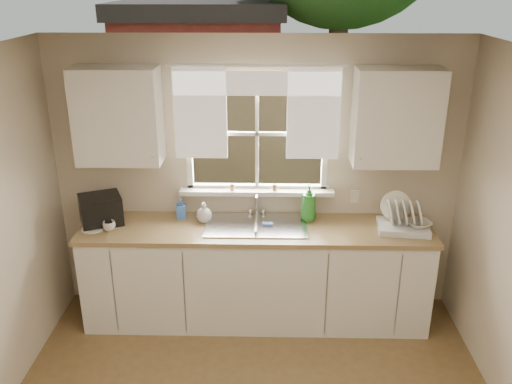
{
  "coord_description": "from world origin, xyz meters",
  "views": [
    {
      "loc": [
        0.1,
        -2.55,
        2.92
      ],
      "look_at": [
        0.0,
        1.65,
        1.25
      ],
      "focal_mm": 38.0,
      "sensor_mm": 36.0,
      "label": 1
    }
  ],
  "objects_px": {
    "dish_rack": "(403,221)",
    "cup": "(109,226)",
    "black_appliance": "(101,210)",
    "soap_bottle_a": "(309,202)"
  },
  "relations": [
    {
      "from": "dish_rack",
      "to": "cup",
      "type": "height_order",
      "value": "dish_rack"
    },
    {
      "from": "soap_bottle_a",
      "to": "black_appliance",
      "type": "distance_m",
      "value": 1.82
    },
    {
      "from": "cup",
      "to": "soap_bottle_a",
      "type": "bearing_deg",
      "value": -6.52
    },
    {
      "from": "dish_rack",
      "to": "black_appliance",
      "type": "xyz_separation_m",
      "value": [
        -2.61,
        0.08,
        0.05
      ]
    },
    {
      "from": "soap_bottle_a",
      "to": "black_appliance",
      "type": "bearing_deg",
      "value": 166.16
    },
    {
      "from": "dish_rack",
      "to": "soap_bottle_a",
      "type": "relative_size",
      "value": 1.33
    },
    {
      "from": "cup",
      "to": "black_appliance",
      "type": "height_order",
      "value": "black_appliance"
    },
    {
      "from": "dish_rack",
      "to": "cup",
      "type": "xyz_separation_m",
      "value": [
        -2.5,
        -0.07,
        -0.04
      ]
    },
    {
      "from": "soap_bottle_a",
      "to": "black_appliance",
      "type": "xyz_separation_m",
      "value": [
        -1.82,
        -0.1,
        -0.04
      ]
    },
    {
      "from": "cup",
      "to": "black_appliance",
      "type": "xyz_separation_m",
      "value": [
        -0.11,
        0.15,
        0.08
      ]
    }
  ]
}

